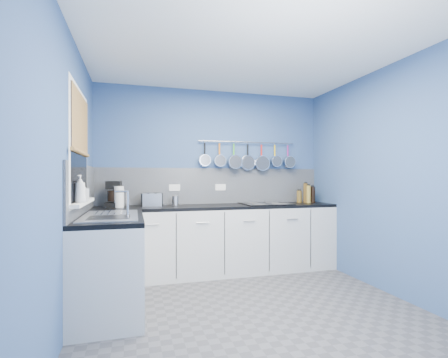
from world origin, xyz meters
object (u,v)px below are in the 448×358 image
soap_bottle_b (84,192)px  toaster (152,200)px  canister (175,201)px  paper_towel (119,197)px  hob (265,204)px  coffee_maker (114,194)px  soap_bottle_a (80,189)px

soap_bottle_b → toaster: 1.25m
toaster → canister: 0.31m
paper_towel → hob: paper_towel is taller
soap_bottle_b → toaster: (0.66, 1.04, -0.15)m
paper_towel → coffee_maker: size_ratio=0.80×
coffee_maker → hob: coffee_maker is taller
toaster → coffee_maker: bearing=-173.7°
soap_bottle_a → coffee_maker: 1.25m
soap_bottle_b → coffee_maker: size_ratio=0.53×
soap_bottle_a → paper_towel: (0.27, 1.17, -0.14)m
canister → hob: size_ratio=0.19×
paper_towel → toaster: (0.40, 0.08, -0.05)m
hob → toaster: bearing=176.3°
coffee_maker → soap_bottle_b: bearing=-95.2°
soap_bottle_a → soap_bottle_b: size_ratio=1.39×
paper_towel → toaster: size_ratio=1.03×
canister → hob: 1.23m
soap_bottle_b → soap_bottle_a: bearing=-90.0°
coffee_maker → hob: 2.00m
paper_towel → canister: bearing=8.1°
paper_towel → coffee_maker: bearing=136.2°
paper_towel → canister: (0.70, 0.10, -0.07)m
paper_towel → hob: size_ratio=0.41×
soap_bottle_a → toaster: bearing=61.9°
coffee_maker → toaster: bearing=7.7°
soap_bottle_b → toaster: bearing=57.5°
soap_bottle_a → hob: size_ratio=0.38×
coffee_maker → toaster: 0.47m
soap_bottle_a → hob: bearing=27.5°
soap_bottle_b → hob: 2.40m
canister → hob: canister is taller
soap_bottle_a → paper_towel: bearing=77.1°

